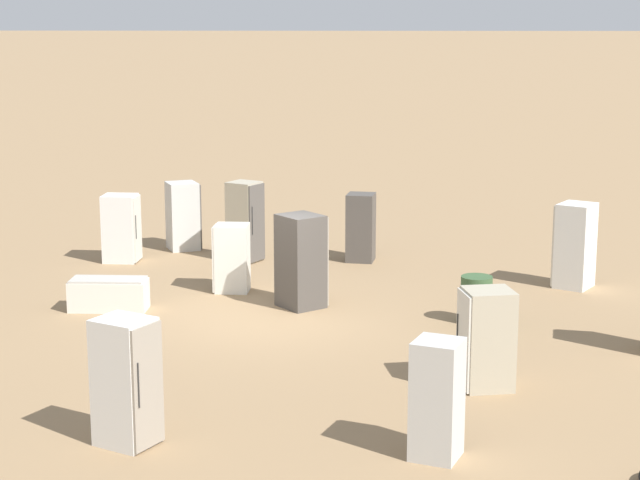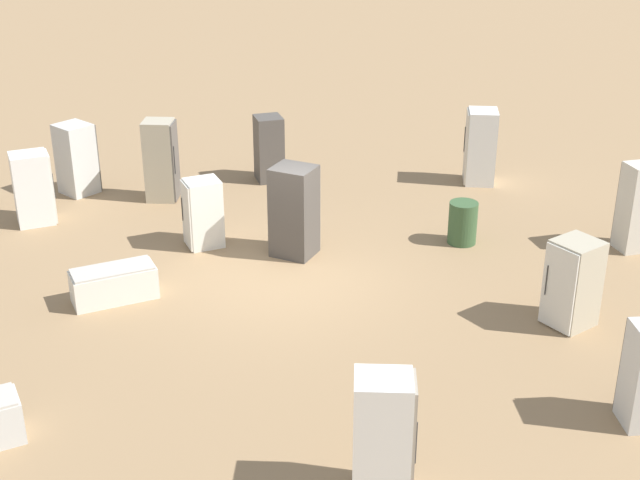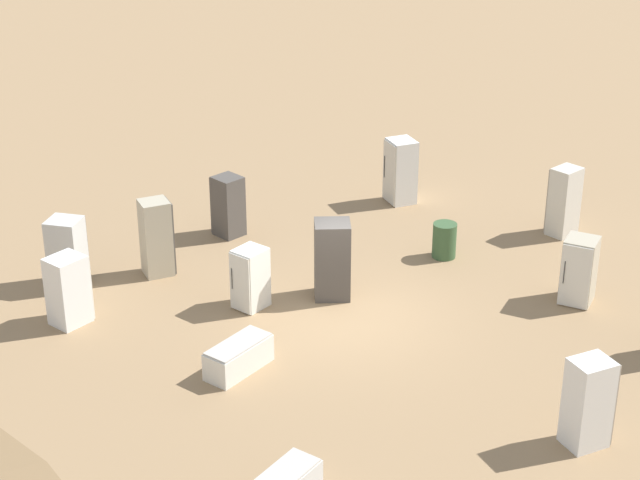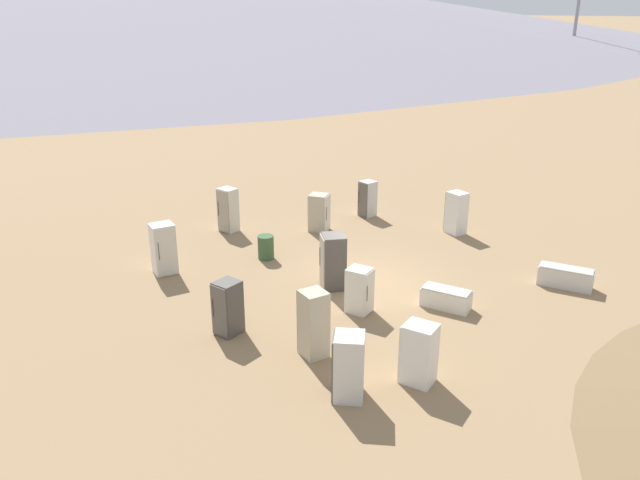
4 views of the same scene
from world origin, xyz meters
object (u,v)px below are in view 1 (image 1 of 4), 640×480
(discarded_fridge_3, at_px, (301,261))
(rusty_barrel, at_px, (476,299))
(discarded_fridge_10, at_px, (361,227))
(discarded_fridge_5, at_px, (121,228))
(discarded_fridge_0, at_px, (109,294))
(discarded_fridge_12, at_px, (486,339))
(discarded_fridge_8, at_px, (437,399))
(discarded_fridge_2, at_px, (183,216))
(discarded_fridge_7, at_px, (231,258))
(discarded_fridge_6, at_px, (575,245))
(discarded_fridge_4, at_px, (126,382))
(discarded_fridge_11, at_px, (245,222))

(discarded_fridge_3, distance_m, rusty_barrel, 3.46)
(discarded_fridge_10, xyz_separation_m, rusty_barrel, (2.22, -5.06, -0.35))
(discarded_fridge_5, xyz_separation_m, rusty_barrel, (7.74, -4.67, -0.34))
(discarded_fridge_0, height_order, discarded_fridge_12, discarded_fridge_12)
(discarded_fridge_3, xyz_separation_m, discarded_fridge_8, (2.26, -7.20, -0.13))
(discarded_fridge_2, xyz_separation_m, discarded_fridge_3, (3.25, -5.16, 0.09))
(discarded_fridge_12, bearing_deg, discarded_fridge_3, 23.12)
(discarded_fridge_7, bearing_deg, rusty_barrel, -112.09)
(discarded_fridge_7, distance_m, discarded_fridge_10, 3.97)
(discarded_fridge_10, bearing_deg, discarded_fridge_12, -68.93)
(discarded_fridge_6, height_order, discarded_fridge_7, discarded_fridge_6)
(discarded_fridge_10, height_order, rusty_barrel, discarded_fridge_10)
(rusty_barrel, bearing_deg, discarded_fridge_5, 148.87)
(discarded_fridge_0, xyz_separation_m, discarded_fridge_10, (4.78, 4.57, 0.48))
(discarded_fridge_4, relative_size, discarded_fridge_10, 1.09)
(discarded_fridge_7, xyz_separation_m, discarded_fridge_10, (2.60, 3.00, 0.09))
(discarded_fridge_2, height_order, discarded_fridge_3, discarded_fridge_3)
(discarded_fridge_10, xyz_separation_m, discarded_fridge_11, (-2.67, -0.18, 0.14))
(discarded_fridge_7, xyz_separation_m, discarded_fridge_12, (4.65, -5.64, 0.07))
(discarded_fridge_2, xyz_separation_m, discarded_fridge_5, (-1.18, -1.43, -0.04))
(discarded_fridge_3, bearing_deg, discarded_fridge_0, -122.79)
(discarded_fridge_2, relative_size, discarded_fridge_6, 0.93)
(discarded_fridge_3, height_order, rusty_barrel, discarded_fridge_3)
(discarded_fridge_7, distance_m, discarded_fridge_8, 9.14)
(discarded_fridge_2, relative_size, rusty_barrel, 1.87)
(discarded_fridge_12, distance_m, rusty_barrel, 3.60)
(discarded_fridge_5, bearing_deg, discarded_fridge_11, 95.90)
(discarded_fridge_2, relative_size, discarded_fridge_10, 1.04)
(discarded_fridge_4, distance_m, discarded_fridge_5, 11.06)
(discarded_fridge_6, bearing_deg, discarded_fridge_7, 126.39)
(discarded_fridge_7, bearing_deg, discarded_fridge_5, 49.08)
(discarded_fridge_3, bearing_deg, discarded_fridge_11, 162.25)
(discarded_fridge_0, xyz_separation_m, discarded_fridge_12, (6.83, -4.07, 0.46))
(discarded_fridge_11, xyz_separation_m, discarded_fridge_12, (4.72, -8.46, -0.16))
(discarded_fridge_4, distance_m, discarded_fridge_7, 8.12)
(discarded_fridge_10, bearing_deg, discarded_fridge_6, -18.92)
(discarded_fridge_6, height_order, discarded_fridge_11, discarded_fridge_11)
(discarded_fridge_6, distance_m, discarded_fridge_10, 5.02)
(discarded_fridge_7, bearing_deg, discarded_fridge_6, -82.95)
(discarded_fridge_0, xyz_separation_m, discarded_fridge_7, (2.17, 1.57, 0.39))
(discarded_fridge_0, relative_size, discarded_fridge_11, 0.80)
(discarded_fridge_12, relative_size, rusty_barrel, 1.75)
(discarded_fridge_8, xyz_separation_m, discarded_fridge_11, (-3.85, 11.14, 0.15))
(discarded_fridge_3, bearing_deg, discarded_fridge_5, -169.80)
(discarded_fridge_11, bearing_deg, discarded_fridge_12, 57.07)
(discarded_fridge_6, bearing_deg, rusty_barrel, 171.42)
(discarded_fridge_10, bearing_deg, discarded_fridge_11, -168.49)
(discarded_fridge_4, bearing_deg, discarded_fridge_6, 167.41)
(discarded_fridge_7, height_order, discarded_fridge_10, discarded_fridge_10)
(discarded_fridge_8, xyz_separation_m, discarded_fridge_10, (-1.18, 11.32, 0.01))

